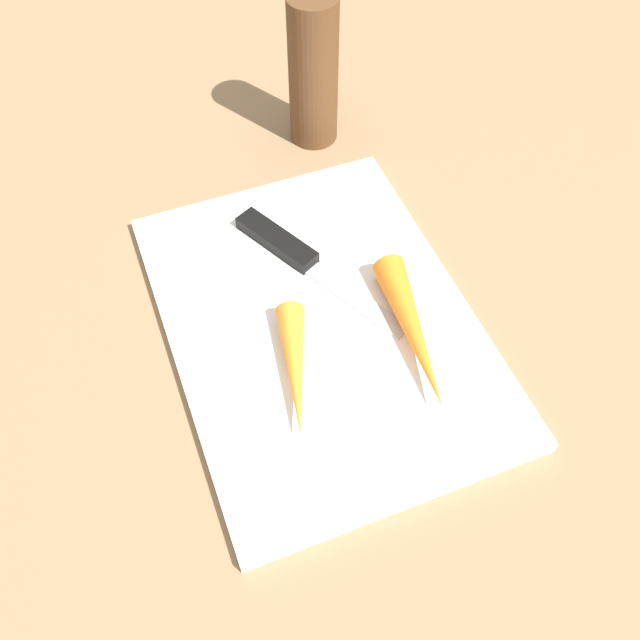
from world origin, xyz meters
The scene contains 6 objects.
ground_plane centered at (0.00, 0.00, 0.00)m, with size 1.40×1.40×0.00m, color #8C6D4C.
cutting_board centered at (0.00, 0.00, 0.01)m, with size 0.36×0.26×0.01m, color white.
knife centered at (-0.09, 0.00, 0.02)m, with size 0.19×0.11×0.01m.
carrot_short centered at (0.05, -0.04, 0.02)m, with size 0.03×0.03×0.12m, color orange.
carrot_long centered at (0.05, 0.07, 0.03)m, with size 0.03×0.03×0.15m, color orange.
pepper_grinder centered at (-0.25, 0.09, 0.08)m, with size 0.05×0.05×0.16m, color brown.
Camera 1 is at (0.33, -0.13, 0.51)m, focal length 38.99 mm.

